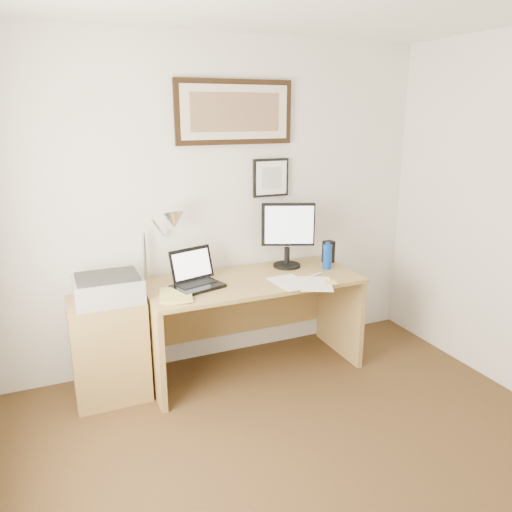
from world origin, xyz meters
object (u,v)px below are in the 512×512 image
water_bottle (327,257)px  printer (108,288)px  book (160,296)px  lcd_monitor (288,232)px  laptop (195,278)px  desk (249,304)px  side_cabinet (109,349)px

water_bottle → printer: water_bottle is taller
book → lcd_monitor: 1.17m
laptop → lcd_monitor: size_ratio=0.76×
water_bottle → desk: 0.73m
water_bottle → printer: (-1.68, 0.02, -0.03)m
side_cabinet → water_bottle: water_bottle is taller
lcd_monitor → printer: lcd_monitor is taller
book → laptop: 0.33m
side_cabinet → printer: size_ratio=1.66×
water_bottle → laptop: 1.08m
book → lcd_monitor: bearing=14.6°
laptop → book: bearing=-154.5°
book → desk: book is taller
water_bottle → desk: size_ratio=0.12×
water_bottle → laptop: bearing=179.0°
book → lcd_monitor: size_ratio=0.56×
side_cabinet → laptop: laptop is taller
printer → desk: bearing=3.4°
water_bottle → lcd_monitor: bearing=148.3°
water_bottle → desk: water_bottle is taller
side_cabinet → laptop: size_ratio=1.85×
desk → water_bottle: bearing=-7.4°
laptop → printer: bearing=179.7°
book → desk: 0.80m
water_bottle → book: water_bottle is taller
water_bottle → lcd_monitor: size_ratio=0.38×
book → laptop: (0.29, 0.14, 0.05)m
desk → book: bearing=-164.4°
desk → lcd_monitor: size_ratio=3.08×
laptop → printer: 0.60m
desk → printer: bearing=-176.6°
side_cabinet → book: bearing=-26.5°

